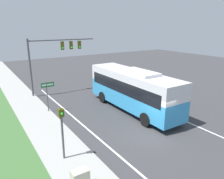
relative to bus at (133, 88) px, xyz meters
The scene contains 9 objects.
ground_plane 4.91m from the bus, 110.03° to the right, with size 80.00×80.00×0.00m, color #38383A.
sidewalk 9.01m from the bus, 151.55° to the right, with size 2.80×80.00×0.12m.
lane_divider_near 6.93m from the bus, 140.77° to the right, with size 0.14×30.00×0.01m.
lane_divider_far 5.10m from the bus, 63.64° to the right, with size 0.14×30.00×0.01m.
bus is the anchor object (origin of this frame).
signal_gantry 9.90m from the bus, 114.04° to the left, with size 7.48×0.41×6.09m.
pedestrian_signal 8.90m from the bus, 153.66° to the right, with size 0.28×0.34×3.11m.
street_sign 7.40m from the bus, 151.14° to the left, with size 1.14×0.08×2.74m.
utility_cabinet 10.65m from the bus, 141.05° to the right, with size 0.79×0.50×0.95m.
Camera 1 is at (-10.02, -10.31, 7.40)m, focal length 35.00 mm.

